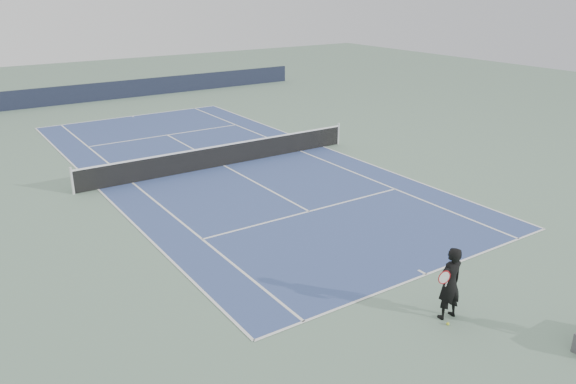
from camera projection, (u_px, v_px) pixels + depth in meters
ground at (224, 166)px, 24.62m from camera, size 80.00×80.00×0.00m
court_surface at (224, 166)px, 24.62m from camera, size 10.97×23.77×0.01m
tennis_net at (223, 155)px, 24.45m from camera, size 12.90×0.10×1.07m
windscreen_far at (101, 92)px, 38.35m from camera, size 30.00×0.25×1.20m
tennis_player at (450, 283)px, 13.10m from camera, size 0.81×0.54×1.83m
tennis_ball at (448, 324)px, 13.09m from camera, size 0.07×0.07×0.07m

